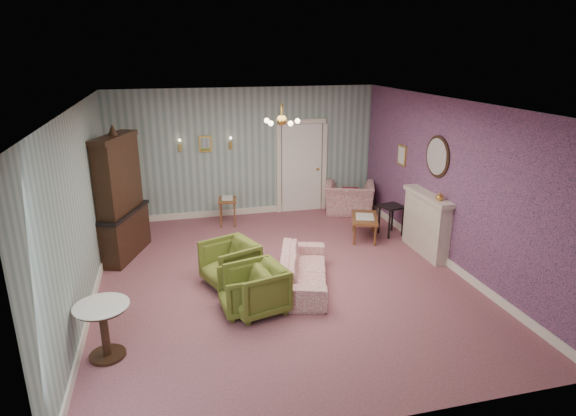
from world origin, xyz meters
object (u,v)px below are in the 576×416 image
object	(u,v)px
side_table_black	(391,220)
pedestal_table	(105,331)
sofa_chintz	(303,264)
dresser	(119,194)
coffee_table	(364,227)
olive_chair_c	(230,261)
olive_chair_b	(244,289)
wingback_chair	(350,193)
fireplace	(426,224)
olive_chair_a	(257,287)

from	to	relation	value
side_table_black	pedestal_table	xyz separation A→B (m)	(-5.30, -3.04, 0.05)
sofa_chintz	dresser	distance (m)	3.62
coffee_table	side_table_black	size ratio (longest dim) A/B	1.42
sofa_chintz	pedestal_table	distance (m)	3.19
sofa_chintz	coffee_table	world-z (taller)	sofa_chintz
olive_chair_c	olive_chair_b	bearing A→B (deg)	-15.88
wingback_chair	pedestal_table	world-z (taller)	wingback_chair
olive_chair_c	sofa_chintz	size ratio (longest dim) A/B	0.43
olive_chair_c	fireplace	size ratio (longest dim) A/B	0.57
olive_chair_a	dresser	distance (m)	3.41
olive_chair_b	pedestal_table	size ratio (longest dim) A/B	0.96
olive_chair_c	wingback_chair	world-z (taller)	wingback_chair
coffee_table	pedestal_table	bearing A→B (deg)	-147.52
coffee_table	side_table_black	xyz separation A→B (m)	(0.61, 0.05, 0.09)
side_table_black	fireplace	bearing A→B (deg)	-78.31
pedestal_table	side_table_black	bearing A→B (deg)	29.80
olive_chair_c	dresser	world-z (taller)	dresser
fireplace	coffee_table	world-z (taller)	fireplace
olive_chair_a	fireplace	distance (m)	3.74
sofa_chintz	dresser	xyz separation A→B (m)	(-2.91, 1.99, 0.83)
olive_chair_a	sofa_chintz	bearing A→B (deg)	110.89
olive_chair_c	dresser	size ratio (longest dim) A/B	0.33
olive_chair_b	wingback_chair	bearing A→B (deg)	136.52
olive_chair_c	fireplace	xyz separation A→B (m)	(3.74, 0.40, 0.18)
sofa_chintz	olive_chair_b	bearing A→B (deg)	135.65
olive_chair_c	pedestal_table	xyz separation A→B (m)	(-1.77, -1.62, -0.03)
olive_chair_b	sofa_chintz	xyz separation A→B (m)	(1.06, 0.58, 0.02)
pedestal_table	sofa_chintz	bearing A→B (deg)	23.68
olive_chair_b	pedestal_table	xyz separation A→B (m)	(-1.86, -0.70, 0.01)
wingback_chair	coffee_table	distance (m)	1.65
side_table_black	pedestal_table	size ratio (longest dim) A/B	0.87
side_table_black	pedestal_table	distance (m)	6.11
olive_chair_a	olive_chair_b	world-z (taller)	olive_chair_a
coffee_table	dresser	bearing A→B (deg)	176.50
sofa_chintz	fireplace	xyz separation A→B (m)	(2.59, 0.74, 0.21)
olive_chair_c	sofa_chintz	distance (m)	1.20
olive_chair_b	dresser	bearing A→B (deg)	-149.08
dresser	pedestal_table	size ratio (longest dim) A/B	3.28
olive_chair_a	olive_chair_b	size ratio (longest dim) A/B	1.12
fireplace	coffee_table	bearing A→B (deg)	130.20
sofa_chintz	side_table_black	size ratio (longest dim) A/B	2.93
pedestal_table	olive_chair_b	bearing A→B (deg)	20.56
wingback_chair	coffee_table	world-z (taller)	wingback_chair
sofa_chintz	wingback_chair	xyz separation A→B (m)	(2.06, 3.31, 0.12)
dresser	fireplace	size ratio (longest dim) A/B	1.71
fireplace	pedestal_table	distance (m)	5.87
fireplace	sofa_chintz	bearing A→B (deg)	-164.06
sofa_chintz	pedestal_table	size ratio (longest dim) A/B	2.57
olive_chair_a	pedestal_table	size ratio (longest dim) A/B	1.07
coffee_table	sofa_chintz	bearing A→B (deg)	-136.07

